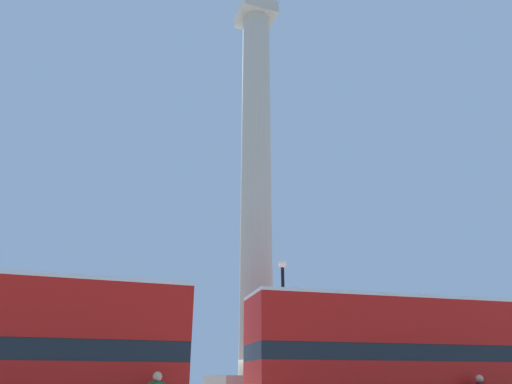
# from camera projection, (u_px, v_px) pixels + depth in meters

# --- Properties ---
(monument_column) EXTENTS (5.68, 5.68, 25.06)m
(monument_column) POSITION_uv_depth(u_px,v_px,m) (256.00, 241.00, 23.78)
(monument_column) COLOR #A39E8E
(monument_column) RESTS_ON ground_plane
(bus_b) EXTENTS (11.33, 3.43, 4.44)m
(bus_b) POSITION_uv_depth(u_px,v_px,m) (402.00, 355.00, 16.37)
(bus_b) COLOR #B7140F
(bus_b) RESTS_ON ground_plane
(street_lamp) EXTENTS (0.38, 0.38, 6.48)m
(street_lamp) POSITION_uv_depth(u_px,v_px,m) (284.00, 334.00, 18.62)
(street_lamp) COLOR black
(street_lamp) RESTS_ON ground_plane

